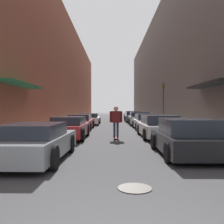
# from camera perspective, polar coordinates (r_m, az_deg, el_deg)

# --- Properties ---
(ground) EXTENTS (132.81, 132.81, 0.00)m
(ground) POSITION_cam_1_polar(r_m,az_deg,el_deg) (26.79, 0.54, -2.67)
(ground) COLOR #38383A
(curb_strip_left) EXTENTS (1.80, 60.37, 0.12)m
(curb_strip_left) POSITION_cam_1_polar(r_m,az_deg,el_deg) (33.09, -7.32, -1.90)
(curb_strip_left) COLOR gray
(curb_strip_left) RESTS_ON ground
(curb_strip_right) EXTENTS (1.80, 60.37, 0.12)m
(curb_strip_right) POSITION_cam_1_polar(r_m,az_deg,el_deg) (33.14, 8.27, -1.90)
(curb_strip_right) COLOR gray
(curb_strip_right) RESTS_ON ground
(building_row_left) EXTENTS (4.90, 60.37, 12.92)m
(building_row_left) POSITION_cam_1_polar(r_m,az_deg,el_deg) (33.90, -12.27, 8.99)
(building_row_left) COLOR brown
(building_row_left) RESTS_ON ground
(building_row_right) EXTENTS (4.90, 60.37, 13.95)m
(building_row_right) POSITION_cam_1_polar(r_m,az_deg,el_deg) (34.04, 13.20, 9.84)
(building_row_right) COLOR #564C47
(building_row_right) RESTS_ON ground
(parked_car_left_0) EXTENTS (1.97, 4.44, 1.17)m
(parked_car_left_0) POSITION_cam_1_polar(r_m,az_deg,el_deg) (8.27, -16.92, -6.55)
(parked_car_left_0) COLOR gray
(parked_car_left_0) RESTS_ON ground
(parked_car_left_1) EXTENTS (1.86, 4.30, 1.20)m
(parked_car_left_1) POSITION_cam_1_polar(r_m,az_deg,el_deg) (13.70, -9.43, -3.55)
(parked_car_left_1) COLOR maroon
(parked_car_left_1) RESTS_ON ground
(parked_car_left_2) EXTENTS (1.91, 4.51, 1.18)m
(parked_car_left_2) POSITION_cam_1_polar(r_m,az_deg,el_deg) (19.63, -7.01, -2.27)
(parked_car_left_2) COLOR maroon
(parked_car_left_2) RESTS_ON ground
(parked_car_left_3) EXTENTS (2.07, 4.80, 1.14)m
(parked_car_left_3) POSITION_cam_1_polar(r_m,az_deg,el_deg) (25.59, -4.91, -1.58)
(parked_car_left_3) COLOR silver
(parked_car_left_3) RESTS_ON ground
(parked_car_right_0) EXTENTS (2.06, 4.17, 1.28)m
(parked_car_right_0) POSITION_cam_1_polar(r_m,az_deg,el_deg) (9.09, 17.06, -5.69)
(parked_car_right_0) COLOR black
(parked_car_right_0) RESTS_ON ground
(parked_car_right_1) EXTENTS (2.09, 4.65, 1.26)m
(parked_car_right_1) POSITION_cam_1_polar(r_m,az_deg,el_deg) (14.30, 10.83, -3.32)
(parked_car_right_1) COLOR silver
(parked_car_right_1) RESTS_ON ground
(parked_car_right_2) EXTENTS (2.09, 4.24, 1.21)m
(parked_car_right_2) POSITION_cam_1_polar(r_m,az_deg,el_deg) (19.63, 8.27, -2.25)
(parked_car_right_2) COLOR silver
(parked_car_right_2) RESTS_ON ground
(parked_car_right_3) EXTENTS (2.07, 4.24, 1.29)m
(parked_car_right_3) POSITION_cam_1_polar(r_m,az_deg,el_deg) (24.85, 6.40, -1.49)
(parked_car_right_3) COLOR gray
(parked_car_right_3) RESTS_ON ground
(parked_car_right_4) EXTENTS (2.08, 4.63, 1.32)m
(parked_car_right_4) POSITION_cam_1_polar(r_m,az_deg,el_deg) (30.64, 5.09, -1.04)
(parked_car_right_4) COLOR #515459
(parked_car_right_4) RESTS_ON ground
(parked_car_right_5) EXTENTS (1.88, 4.69, 1.26)m
(parked_car_right_5) POSITION_cam_1_polar(r_m,az_deg,el_deg) (36.83, 4.52, -0.75)
(parked_car_right_5) COLOR #515459
(parked_car_right_5) RESTS_ON ground
(skateboarder) EXTENTS (0.67, 0.78, 1.76)m
(skateboarder) POSITION_cam_1_polar(r_m,az_deg,el_deg) (13.29, 1.13, -1.56)
(skateboarder) COLOR #B2231E
(skateboarder) RESTS_ON ground
(manhole_cover) EXTENTS (0.70, 0.70, 0.02)m
(manhole_cover) POSITION_cam_1_polar(r_m,az_deg,el_deg) (5.34, 5.44, -16.95)
(manhole_cover) COLOR #332D28
(manhole_cover) RESTS_ON ground
(traffic_light) EXTENTS (0.16, 0.22, 3.66)m
(traffic_light) POSITION_cam_1_polar(r_m,az_deg,el_deg) (21.86, 11.88, 2.73)
(traffic_light) COLOR #2D2D2D
(traffic_light) RESTS_ON curb_strip_right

